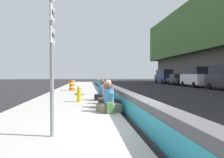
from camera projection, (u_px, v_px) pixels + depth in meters
The scene contains 14 objects.
ground_plane at pixel (145, 129), 6.25m from camera, with size 160.00×160.00×0.00m, color #232326.
sidewalk_strip at pixel (51, 129), 5.96m from camera, with size 80.00×4.40×0.14m, color #A8A59E.
jersey_barrier at pixel (145, 114), 6.24m from camera, with size 76.00×0.45×0.85m.
route_sign_post at pixel (52, 45), 4.93m from camera, with size 0.44×0.09×3.60m.
fire_hydrant at pixel (79, 93), 11.38m from camera, with size 0.26×0.46×0.88m.
seated_person_foreground at pixel (109, 102), 8.34m from camera, with size 0.90×0.97×1.12m.
seated_person_middle at pixel (108, 99), 9.40m from camera, with size 0.79×0.91×1.21m.
seated_person_rear at pixel (106, 97), 10.73m from camera, with size 0.68×0.78×1.04m.
seated_person_far at pixel (102, 94), 12.16m from camera, with size 0.80×0.91×1.18m.
backpack at pixel (110, 108), 7.95m from camera, with size 0.32×0.28×0.40m.
construction_barrel at pixel (72, 85), 19.75m from camera, with size 0.54×0.54×0.95m.
parked_car_midline at pixel (195, 77), 27.92m from camera, with size 5.14×2.18×2.56m.
parked_car_far at pixel (177, 79), 33.87m from camera, with size 4.55×2.05×1.71m.
parked_car_farther at pixel (164, 76), 39.84m from camera, with size 5.13×2.16×2.56m.
Camera 1 is at (-6.08, 1.62, 1.54)m, focal length 34.89 mm.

